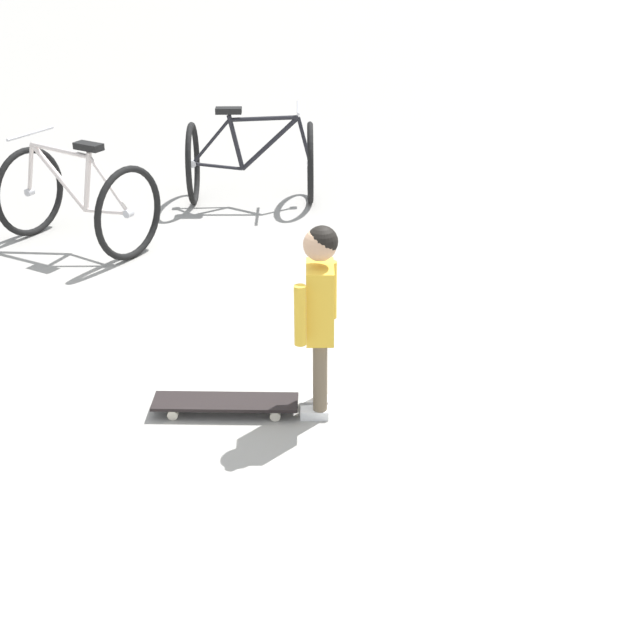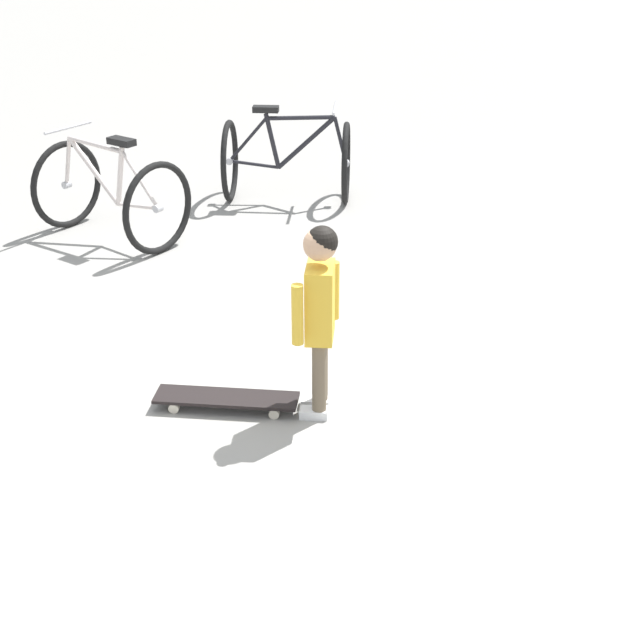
# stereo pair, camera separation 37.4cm
# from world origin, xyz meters

# --- Properties ---
(ground_plane) EXTENTS (50.00, 50.00, 0.00)m
(ground_plane) POSITION_xyz_m (0.00, 0.00, 0.00)
(ground_plane) COLOR gray
(child_person) EXTENTS (0.35, 0.28, 1.06)m
(child_person) POSITION_xyz_m (0.07, -0.50, 0.66)
(child_person) COLOR brown
(child_person) RESTS_ON ground
(skateboard) EXTENTS (0.77, 0.56, 0.07)m
(skateboard) POSITION_xyz_m (-0.37, -0.25, 0.06)
(skateboard) COLOR black
(skateboard) RESTS_ON ground
(bicycle_mid) EXTENTS (1.15, 1.28, 0.85)m
(bicycle_mid) POSITION_xyz_m (-0.33, 2.58, 0.38)
(bicycle_mid) COLOR black
(bicycle_mid) RESTS_ON ground
(bicycle_far) EXTENTS (1.28, 1.13, 0.85)m
(bicycle_far) POSITION_xyz_m (1.30, 2.88, 0.38)
(bicycle_far) COLOR black
(bicycle_far) RESTS_ON ground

